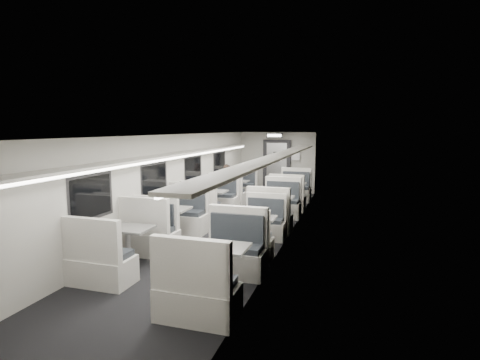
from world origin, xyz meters
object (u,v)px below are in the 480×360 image
Objects in this scene: booth_right_b at (276,210)px; booth_left_d at (128,246)px; passenger at (227,186)px; booth_right_d at (219,269)px; booth_left_a at (236,191)px; exit_sign at (275,135)px; booth_right_c at (257,232)px; booth_left_c at (169,225)px; booth_right_a at (292,194)px; booth_left_b at (211,203)px; vestibule_door at (277,167)px.

booth_left_d is at bearing -117.27° from booth_right_b.
booth_right_b is 1.54× the size of passenger.
booth_left_d is 0.98× the size of booth_right_d.
booth_left_a is 2.76m from exit_sign.
booth_left_a is 1.07× the size of booth_right_c.
booth_left_c is 1.05× the size of booth_left_d.
booth_left_c is 5.22m from booth_right_a.
booth_left_b is 1.11× the size of booth_right_c.
booth_left_c reaches higher than booth_left_b.
booth_left_c is 1.05× the size of booth_right_b.
booth_right_a is at bearing 90.00° from booth_right_c.
booth_left_c reaches higher than booth_left_a.
booth_left_b is 1.00× the size of booth_right_a.
booth_left_c is 3.05m from booth_right_b.
booth_right_b is 5.07m from vestibule_door.
booth_right_d is (0.00, -2.36, 0.05)m from booth_right_c.
booth_left_c is 1.62× the size of passenger.
booth_right_a is (2.00, -0.20, 0.01)m from booth_left_a.
booth_left_b is 1.33m from passenger.
booth_left_c is 1.02× the size of booth_right_d.
booth_right_d is at bearing -47.29° from booth_left_c.
vestibule_door is at bearing 50.04° from passenger.
booth_left_b is at bearing -90.00° from booth_left_a.
vestibule_door reaches higher than booth_left_d.
booth_right_b is at bearing 90.00° from booth_right_d.
booth_right_c is (2.00, -4.82, -0.03)m from booth_left_a.
exit_sign is (-1.00, 6.55, 1.93)m from booth_right_c.
vestibule_door reaches higher than passenger.
booth_left_d is (0.00, -6.60, 0.01)m from booth_left_a.
booth_right_d reaches higher than booth_right_c.
passenger reaches higher than booth_left_b.
booth_left_a is 0.97× the size of booth_left_d.
booth_left_b reaches higher than booth_right_b.
booth_right_d is at bearing -83.93° from vestibule_door.
booth_left_b is at bearing 90.00° from booth_left_d.
passenger is (-1.94, 1.63, 0.32)m from booth_right_b.
booth_left_d is at bearing -96.85° from exit_sign.
booth_right_c is 3.15× the size of exit_sign.
vestibule_door reaches higher than booth_right_b.
passenger is at bearing -105.98° from vestibule_door.
booth_left_b is 1.03× the size of vestibule_door.
exit_sign is (-1.00, 8.91, 1.88)m from booth_right_d.
passenger is at bearing -155.38° from booth_right_a.
booth_right_d is 6.41m from passenger.
booth_right_d is 1.58× the size of passenger.
booth_left_d is (0.00, -4.22, -0.00)m from booth_left_b.
passenger is at bearing -108.58° from exit_sign.
vestibule_door is at bearing 82.13° from booth_left_c.
booth_left_b is (0.00, -2.38, 0.01)m from booth_left_a.
passenger is (-1.94, 3.74, 0.35)m from booth_right_c.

